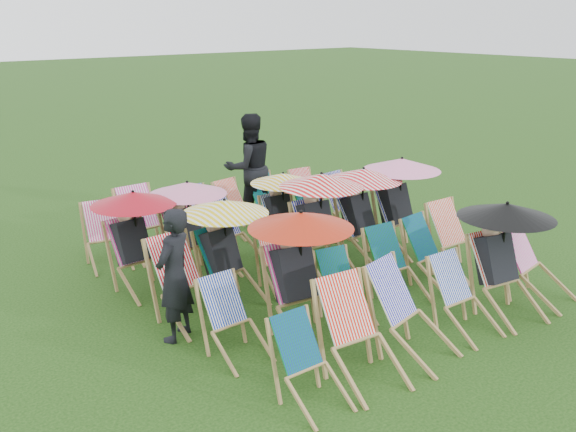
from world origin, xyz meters
TOP-DOWN VIEW (x-y plane):
  - ground at (0.00, 0.00)m, footprint 100.00×100.00m
  - deckchair_0 at (-1.97, -2.24)m, footprint 0.57×0.78m
  - deckchair_1 at (-1.30, -2.24)m, footprint 0.77×1.00m
  - deckchair_2 at (-0.51, -2.24)m, footprint 0.84×1.05m
  - deckchair_3 at (0.40, -2.27)m, footprint 0.62×0.84m
  - deckchair_4 at (1.17, -2.27)m, footprint 1.18×1.25m
  - deckchair_5 at (1.88, -2.30)m, footprint 0.81×1.02m
  - deckchair_6 at (-2.01, -1.03)m, footprint 0.56×0.78m
  - deckchair_7 at (-1.11, -1.09)m, footprint 1.22×1.29m
  - deckchair_8 at (-0.46, -1.13)m, footprint 0.66×0.83m
  - deckchair_9 at (0.47, -1.15)m, footprint 0.68×0.89m
  - deckchair_10 at (1.24, -1.14)m, footprint 0.69×0.90m
  - deckchair_11 at (1.91, -1.07)m, footprint 0.69×0.93m
  - deckchair_12 at (-1.98, 0.01)m, footprint 0.72×0.97m
  - deckchair_13 at (-1.26, 0.18)m, footprint 1.13×1.21m
  - deckchair_14 at (-0.46, 0.08)m, footprint 0.72×0.89m
  - deckchair_15 at (0.35, 0.17)m, footprint 1.21×1.27m
  - deckchair_16 at (1.22, 0.16)m, footprint 1.17×1.25m
  - deckchair_17 at (1.96, 0.08)m, footprint 1.22×1.27m
  - deckchair_18 at (-1.99, 1.28)m, footprint 1.13×1.19m
  - deckchair_19 at (-1.13, 1.32)m, footprint 1.12×1.19m
  - deckchair_20 at (-0.48, 1.23)m, footprint 0.84×1.04m
  - deckchair_21 at (0.51, 1.24)m, footprint 1.03×1.08m
  - deckchair_22 at (1.25, 1.25)m, footprint 0.77×0.98m
  - deckchair_23 at (1.89, 1.21)m, footprint 0.74×0.97m
  - deckchair_24 at (-1.95, 2.39)m, footprint 0.75×0.93m
  - deckchair_25 at (-1.29, 2.39)m, footprint 0.69×0.96m
  - deckchair_26 at (-0.31, 2.31)m, footprint 0.61×0.84m
  - deckchair_27 at (0.43, 2.35)m, footprint 0.70×0.89m
  - deckchair_28 at (1.13, 2.41)m, footprint 0.63×0.85m
  - deckchair_29 at (2.05, 2.41)m, footprint 0.63×0.81m
  - person_left at (-2.30, -0.27)m, footprint 0.68×0.60m
  - person_rear at (1.02, 2.88)m, footprint 1.05×0.88m

SIDE VIEW (x-z plane):
  - ground at x=0.00m, z-range 0.00..0.00m
  - deckchair_8 at x=-0.46m, z-range 0.00..0.81m
  - deckchair_29 at x=2.05m, z-range 0.00..0.82m
  - deckchair_0 at x=-1.97m, z-range 0.00..0.83m
  - deckchair_6 at x=-2.01m, z-range 0.00..0.84m
  - deckchair_14 at x=-0.46m, z-range 0.00..0.86m
  - deckchair_27 at x=0.43m, z-range 0.00..0.88m
  - deckchair_3 at x=0.40m, z-range 0.00..0.88m
  - deckchair_28 at x=1.13m, z-range 0.00..0.89m
  - deckchair_26 at x=-0.31m, z-range 0.00..0.90m
  - deckchair_24 at x=-1.95m, z-range 0.00..0.90m
  - deckchair_10 at x=1.24m, z-range 0.00..0.91m
  - deckchair_9 at x=0.47m, z-range 0.00..0.92m
  - deckchair_22 at x=1.25m, z-range 0.00..0.97m
  - deckchair_11 at x=1.91m, z-range 0.00..0.98m
  - deckchair_23 at x=1.89m, z-range 0.00..0.99m
  - deckchair_1 at x=-1.30m, z-range 0.00..1.01m
  - deckchair_12 at x=-1.98m, z-range 0.00..1.01m
  - deckchair_5 at x=1.88m, z-range 0.00..1.01m
  - deckchair_20 at x=-0.48m, z-range 0.00..1.01m
  - deckchair_2 at x=-0.51m, z-range 0.00..1.02m
  - deckchair_25 at x=-1.29m, z-range 0.00..1.03m
  - deckchair_21 at x=0.51m, z-range 0.03..1.26m
  - deckchair_19 at x=-1.13m, z-range 0.04..1.36m
  - deckchair_13 at x=-1.26m, z-range 0.04..1.38m
  - deckchair_18 at x=-1.99m, z-range 0.04..1.38m
  - deckchair_16 at x=1.22m, z-range 0.04..1.42m
  - deckchair_4 at x=1.17m, z-range 0.04..1.44m
  - deckchair_15 at x=0.35m, z-range 0.04..1.47m
  - deckchair_7 at x=-1.11m, z-range 0.04..1.49m
  - deckchair_17 at x=1.96m, z-range 0.04..1.49m
  - person_left at x=-2.30m, z-range 0.00..1.56m
  - person_rear at x=1.02m, z-range 0.00..1.94m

